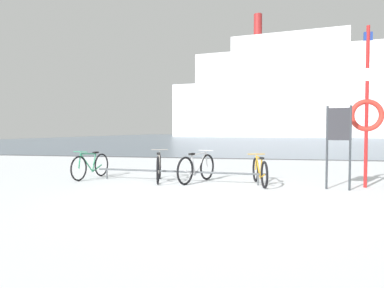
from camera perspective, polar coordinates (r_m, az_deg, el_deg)
ground at (r=60.81m, az=10.14°, el=0.85°), size 80.00×132.00×0.08m
bike_rack at (r=9.22m, az=-2.39°, el=-4.67°), size 4.72×0.41×0.31m
bicycle_0 at (r=10.29m, az=-16.53°, el=-3.50°), size 0.46×1.74×0.81m
bicycle_1 at (r=9.34m, az=-5.54°, el=-3.89°), size 0.57×1.75×0.85m
bicycle_2 at (r=9.14m, az=0.81°, el=-4.04°), size 0.76×1.70×0.84m
bicycle_3 at (r=8.88m, az=11.21°, el=-4.48°), size 0.52×1.70×0.77m
info_sign at (r=8.63m, az=23.25°, el=1.70°), size 0.55×0.15×1.95m
rescue_post at (r=9.26m, az=27.09°, el=4.84°), size 0.78×0.12×3.88m
ferry_ship at (r=76.88m, az=16.38°, el=7.85°), size 53.43×18.49×26.98m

